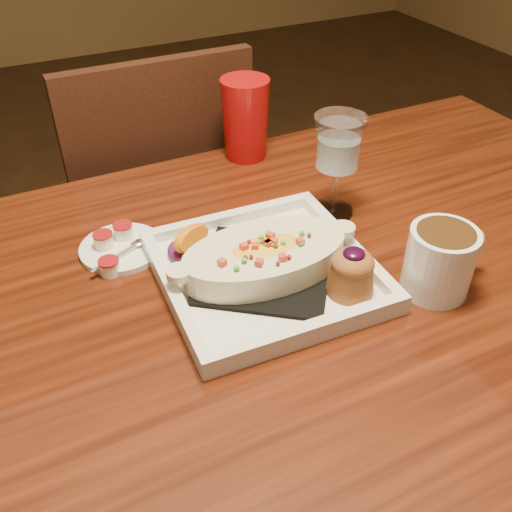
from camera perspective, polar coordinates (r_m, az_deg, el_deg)
name	(u,v)px	position (r m, az deg, el deg)	size (l,w,h in m)	color
table	(277,341)	(0.89, 2.12, -8.46)	(1.50, 0.90, 0.75)	#64240E
chair_far	(157,216)	(1.44, -9.90, 3.95)	(0.42, 0.42, 0.93)	black
plate	(270,263)	(0.82, 1.46, -0.74)	(0.31, 0.31, 0.08)	white
coffee_mug	(442,258)	(0.83, 18.08, -0.20)	(0.13, 0.10, 0.10)	white
goblet	(338,149)	(0.93, 8.22, 10.57)	(0.08, 0.08, 0.18)	silver
saucer	(119,246)	(0.92, -13.51, 0.97)	(0.13, 0.13, 0.09)	white
creamer_loose	(109,267)	(0.87, -14.46, -1.05)	(0.03, 0.03, 0.02)	white
red_tumbler	(245,119)	(1.13, -1.07, 13.53)	(0.09, 0.09, 0.16)	#AC0C0D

